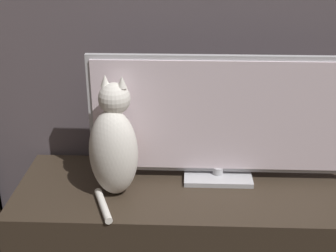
% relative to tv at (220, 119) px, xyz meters
% --- Properties ---
extents(tv_stand, '(1.58, 0.52, 0.44)m').
position_rel_tv_xyz_m(tv_stand, '(-0.03, -0.08, -0.48)').
color(tv_stand, '#33281E').
rests_on(tv_stand, ground_plane).
extents(tv, '(1.05, 0.17, 0.52)m').
position_rel_tv_xyz_m(tv, '(0.00, 0.00, 0.00)').
color(tv, '#B7B7BC').
rests_on(tv, tv_stand).
extents(cat, '(0.22, 0.33, 0.47)m').
position_rel_tv_xyz_m(cat, '(-0.41, -0.12, -0.06)').
color(cat, silver).
rests_on(cat, tv_stand).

